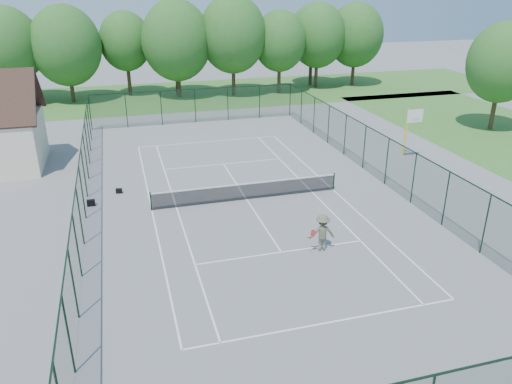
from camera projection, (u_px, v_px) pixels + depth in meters
ground at (247, 200)px, 29.23m from camera, size 140.00×140.00×0.00m
grass_far at (178, 95)px, 55.79m from camera, size 80.00×16.00×0.01m
court_lines at (247, 200)px, 29.22m from camera, size 11.05×23.85×0.01m
tennis_net at (247, 191)px, 29.00m from camera, size 11.08×0.08×1.10m
fence_enclosure at (247, 175)px, 28.62m from camera, size 18.05×36.05×3.02m
tree_line_far at (175, 40)px, 53.45m from camera, size 39.40×6.40×9.70m
basketball_goal at (411, 123)px, 35.08m from camera, size 1.20×1.43×3.65m
tree_side at (502, 63)px, 40.81m from camera, size 5.65×5.65×8.95m
sports_bag_a at (91, 203)px, 28.37m from camera, size 0.44×0.26×0.35m
sports_bag_b at (119, 191)px, 30.07m from camera, size 0.39×0.27×0.28m
tennis_player at (322, 233)px, 23.44m from camera, size 1.94×0.86×1.82m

